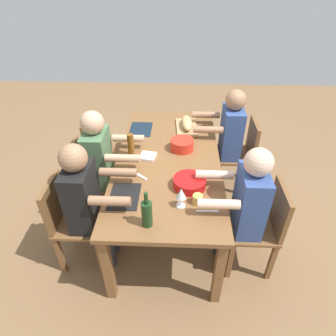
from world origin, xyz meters
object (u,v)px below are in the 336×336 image
(chair_near_right, at_px, (70,218))
(cup_far_right, at_px, (198,199))
(diner_far_left, at_px, (227,135))
(beer_bottle, at_px, (131,145))
(cutting_board, at_px, (187,127))
(chair_near_center, at_px, (87,178))
(diner_far_right, at_px, (244,204))
(wine_bottle, at_px, (147,213))
(chair_far_left, at_px, (241,152))
(serving_bowl_greens, at_px, (190,182))
(dining_table, at_px, (168,165))
(diner_near_right, at_px, (88,199))
(chair_near_left, at_px, (100,149))
(diner_near_center, at_px, (103,161))
(napkin_stack, at_px, (148,156))
(serving_bowl_pasta, at_px, (182,144))
(wine_glass, at_px, (181,194))
(chair_far_right, at_px, (262,224))
(bread_loaf, at_px, (187,123))

(chair_near_right, bearing_deg, cup_far_right, 87.22)
(diner_far_left, relative_size, beer_bottle, 5.45)
(chair_near_right, height_order, cutting_board, chair_near_right)
(chair_near_right, relative_size, chair_near_center, 1.00)
(diner_far_right, bearing_deg, diner_far_left, 180.00)
(cutting_board, relative_size, wine_bottle, 1.38)
(chair_far_left, distance_m, wine_bottle, 1.68)
(serving_bowl_greens, bearing_deg, diner_far_left, 155.71)
(dining_table, xyz_separation_m, wine_bottle, (0.83, -0.11, 0.19))
(diner_near_right, height_order, chair_near_center, diner_near_right)
(serving_bowl_greens, bearing_deg, cutting_board, -179.30)
(dining_table, bearing_deg, beer_bottle, -97.50)
(diner_far_left, distance_m, chair_near_left, 1.43)
(wine_bottle, bearing_deg, cup_far_right, 123.05)
(dining_table, height_order, wine_bottle, wine_bottle)
(diner_near_right, distance_m, diner_far_right, 1.23)
(diner_near_center, height_order, serving_bowl_greens, diner_near_center)
(beer_bottle, bearing_deg, napkin_stack, 76.97)
(serving_bowl_pasta, xyz_separation_m, wine_glass, (0.80, -0.01, 0.06))
(diner_far_right, bearing_deg, cup_far_right, -82.10)
(chair_far_right, height_order, beer_bottle, beer_bottle)
(bread_loaf, height_order, napkin_stack, bread_loaf)
(dining_table, bearing_deg, cup_far_right, 22.70)
(serving_bowl_pasta, bearing_deg, chair_far_right, 43.39)
(chair_far_left, height_order, serving_bowl_pasta, chair_far_left)
(beer_bottle, bearing_deg, wine_glass, 34.69)
(chair_near_left, distance_m, cutting_board, 1.01)
(diner_far_left, xyz_separation_m, diner_near_center, (0.54, -1.23, 0.00))
(chair_near_left, bearing_deg, chair_near_center, 0.00)
(wine_bottle, bearing_deg, cutting_board, 168.52)
(dining_table, distance_m, cutting_board, 0.62)
(diner_far_left, bearing_deg, diner_near_center, -66.21)
(chair_near_right, height_order, napkin_stack, chair_near_right)
(chair_far_left, height_order, diner_far_left, diner_far_left)
(chair_far_left, relative_size, cup_far_right, 11.08)
(chair_near_right, bearing_deg, beer_bottle, 142.39)
(beer_bottle, bearing_deg, chair_far_right, 62.80)
(chair_far_left, bearing_deg, bread_loaf, -94.44)
(cutting_board, relative_size, cup_far_right, 5.21)
(dining_table, distance_m, wine_glass, 0.67)
(chair_near_left, bearing_deg, diner_near_right, 9.60)
(wine_glass, bearing_deg, chair_far_right, 97.37)
(chair_near_center, bearing_deg, chair_near_right, 0.00)
(chair_near_left, relative_size, chair_far_right, 1.00)
(diner_far_right, xyz_separation_m, serving_bowl_greens, (-0.14, -0.42, 0.09))
(wine_bottle, xyz_separation_m, beer_bottle, (-0.87, -0.24, 0.00))
(diner_far_right, bearing_deg, chair_far_right, 90.00)
(diner_near_center, xyz_separation_m, napkin_stack, (-0.01, 0.43, 0.05))
(bread_loaf, bearing_deg, diner_near_right, -35.00)
(diner_near_right, distance_m, diner_near_center, 0.54)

